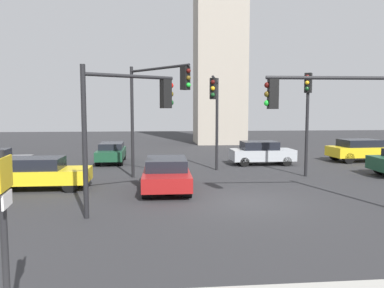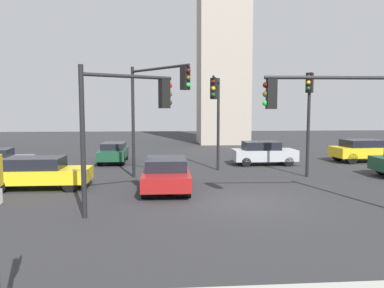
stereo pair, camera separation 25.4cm
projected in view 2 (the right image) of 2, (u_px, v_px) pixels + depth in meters
ground_plane at (243, 202)px, 13.67m from camera, size 93.74×93.74×0.00m
traffic_light_0 at (156, 98)px, 17.15m from camera, size 2.80×3.15×5.60m
traffic_light_1 at (127, 111)px, 12.12m from camera, size 2.93×1.55×4.84m
traffic_light_2 at (331, 109)px, 12.34m from camera, size 4.59×0.40×4.82m
traffic_light_3 at (216, 104)px, 19.11m from camera, size 0.98×3.54×5.24m
traffic_light_4 at (309, 105)px, 18.57m from camera, size 0.45×0.48×5.32m
car_2 at (365, 150)px, 24.30m from camera, size 4.46×2.20×1.49m
car_3 at (39, 172)px, 15.96m from camera, size 4.24×1.77×1.39m
car_4 at (263, 153)px, 23.00m from camera, size 3.93×1.78×1.48m
car_5 at (114, 152)px, 24.05m from camera, size 1.76×4.14×1.30m
car_6 at (166, 173)px, 15.74m from camera, size 1.99×4.26×1.36m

